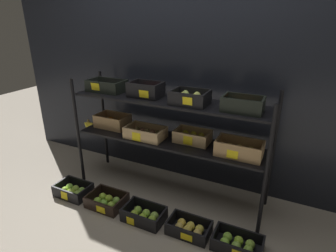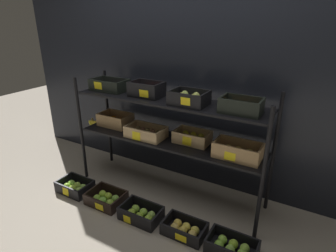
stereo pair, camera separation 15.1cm
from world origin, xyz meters
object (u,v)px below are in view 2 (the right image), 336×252
object	(u,v)px
crate_ground_center_apple_green	(141,214)
crate_ground_apple_gold	(184,229)
crate_ground_left_apple_green	(106,199)
display_rack	(167,120)
crate_ground_rightmost_apple_green	(232,247)
crate_ground_apple_green	(75,187)

from	to	relation	value
crate_ground_center_apple_green	crate_ground_apple_gold	size ratio (longest dim) A/B	1.03
crate_ground_left_apple_green	display_rack	bearing A→B (deg)	48.39
crate_ground_center_apple_green	crate_ground_rightmost_apple_green	world-z (taller)	crate_ground_center_apple_green
crate_ground_rightmost_apple_green	crate_ground_left_apple_green	bearing A→B (deg)	-179.34
display_rack	crate_ground_center_apple_green	bearing A→B (deg)	-88.38
crate_ground_apple_gold	crate_ground_apple_green	bearing A→B (deg)	-179.26
crate_ground_apple_green	crate_ground_center_apple_green	bearing A→B (deg)	-0.51
crate_ground_left_apple_green	crate_ground_rightmost_apple_green	bearing A→B (deg)	0.66
display_rack	crate_ground_left_apple_green	xyz separation A→B (m)	(-0.40, -0.46, -0.72)
display_rack	crate_ground_apple_gold	xyz separation A→B (m)	(0.42, -0.45, -0.72)
display_rack	crate_ground_apple_gold	distance (m)	0.95
display_rack	crate_ground_rightmost_apple_green	world-z (taller)	display_rack
crate_ground_apple_gold	crate_ground_rightmost_apple_green	size ratio (longest dim) A/B	0.92
crate_ground_apple_green	crate_ground_rightmost_apple_green	distance (m)	1.61
display_rack	crate_ground_left_apple_green	world-z (taller)	display_rack
crate_ground_apple_green	crate_ground_apple_gold	size ratio (longest dim) A/B	0.98
crate_ground_apple_green	crate_ground_apple_gold	xyz separation A→B (m)	(1.22, 0.02, -0.00)
crate_ground_apple_gold	crate_ground_center_apple_green	bearing A→B (deg)	-176.76
display_rack	crate_ground_center_apple_green	xyz separation A→B (m)	(0.01, -0.47, -0.72)
crate_ground_apple_green	crate_ground_left_apple_green	distance (m)	0.40
display_rack	crate_ground_rightmost_apple_green	bearing A→B (deg)	-28.57
crate_ground_left_apple_green	crate_ground_apple_gold	distance (m)	0.82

